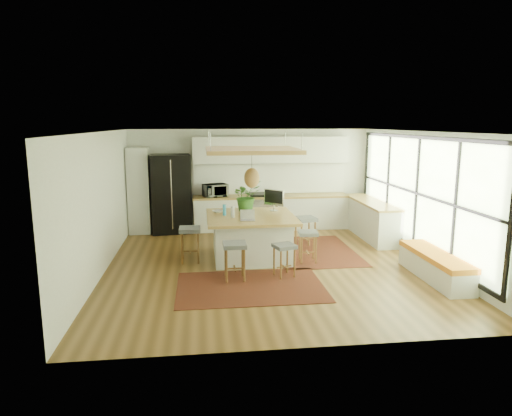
{
  "coord_description": "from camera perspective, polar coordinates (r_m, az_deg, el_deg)",
  "views": [
    {
      "loc": [
        -1.33,
        -8.82,
        2.87
      ],
      "look_at": [
        -0.2,
        0.5,
        1.1
      ],
      "focal_mm": 31.81,
      "sensor_mm": 36.0,
      "label": 1
    }
  ],
  "objects": [
    {
      "name": "range",
      "position": [
        12.34,
        0.81,
        -0.39
      ],
      "size": [
        0.76,
        0.62,
        1.0
      ],
      "primitive_type": null,
      "color": "#A5A5AA",
      "rests_on": "floor"
    },
    {
      "name": "backsplash",
      "position": [
        12.53,
        1.77,
        3.71
      ],
      "size": [
        4.2,
        0.02,
        0.8
      ],
      "primitive_type": "cube",
      "color": "white",
      "rests_on": "wall_back"
    },
    {
      "name": "ceiling",
      "position": [
        8.92,
        1.69,
        9.58
      ],
      "size": [
        7.0,
        7.0,
        0.0
      ],
      "primitive_type": "plane",
      "rotation": [
        3.14,
        0.0,
        0.0
      ],
      "color": "white",
      "rests_on": "ground"
    },
    {
      "name": "wall_right",
      "position": [
        10.05,
        20.29,
        1.31
      ],
      "size": [
        0.0,
        7.0,
        7.0
      ],
      "primitive_type": "plane",
      "rotation": [
        1.57,
        0.0,
        -1.57
      ],
      "color": "beige",
      "rests_on": "ground"
    },
    {
      "name": "island",
      "position": [
        9.72,
        -0.66,
        -3.64
      ],
      "size": [
        1.85,
        1.85,
        0.93
      ],
      "primitive_type": null,
      "color": "olive",
      "rests_on": "floor"
    },
    {
      "name": "fridge",
      "position": [
        12.16,
        -10.65,
        1.3
      ],
      "size": [
        1.11,
        0.91,
        2.06
      ],
      "primitive_type": null,
      "rotation": [
        0.0,
        0.0,
        0.11
      ],
      "color": "black",
      "rests_on": "floor"
    },
    {
      "name": "wall_left",
      "position": [
        9.15,
        -18.92,
        0.53
      ],
      "size": [
        0.0,
        7.0,
        7.0
      ],
      "primitive_type": "plane",
      "rotation": [
        1.57,
        0.0,
        1.57
      ],
      "color": "beige",
      "rests_on": "ground"
    },
    {
      "name": "back_counter_top",
      "position": [
        12.3,
        1.97,
        1.46
      ],
      "size": [
        4.24,
        0.64,
        0.05
      ],
      "primitive_type": "cube",
      "color": "olive",
      "rests_on": "back_counter_base"
    },
    {
      "name": "right_counter_base",
      "position": [
        11.88,
        14.27,
        -1.46
      ],
      "size": [
        0.6,
        2.5,
        0.88
      ],
      "primitive_type": "cube",
      "color": "beige",
      "rests_on": "floor"
    },
    {
      "name": "stool_near_left",
      "position": [
        8.41,
        -2.69,
        -6.74
      ],
      "size": [
        0.42,
        0.42,
        0.71
      ],
      "primitive_type": null,
      "rotation": [
        0.0,
        0.0,
        0.0
      ],
      "color": "#4F5358",
      "rests_on": "floor"
    },
    {
      "name": "stool_left_side",
      "position": [
        9.58,
        -8.27,
        -4.66
      ],
      "size": [
        0.44,
        0.44,
        0.74
      ],
      "primitive_type": null,
      "rotation": [
        0.0,
        0.0,
        -1.57
      ],
      "color": "#4F5358",
      "rests_on": "floor"
    },
    {
      "name": "wall_front",
      "position": [
        5.69,
        6.89,
        -4.92
      ],
      "size": [
        6.5,
        0.0,
        6.5
      ],
      "primitive_type": "plane",
      "rotation": [
        -1.57,
        0.0,
        0.0
      ],
      "color": "beige",
      "rests_on": "ground"
    },
    {
      "name": "wall_back",
      "position": [
        12.48,
        -0.75,
        3.69
      ],
      "size": [
        6.5,
        0.0,
        6.5
      ],
      "primitive_type": "plane",
      "rotation": [
        1.57,
        0.0,
        0.0
      ],
      "color": "beige",
      "rests_on": "ground"
    },
    {
      "name": "window_wall",
      "position": [
        10.03,
        20.16,
        1.59
      ],
      "size": [
        0.1,
        6.2,
        2.6
      ],
      "primitive_type": null,
      "color": "black",
      "rests_on": "wall_right"
    },
    {
      "name": "stool_right_front",
      "position": [
        9.53,
        6.53,
        -4.7
      ],
      "size": [
        0.42,
        0.42,
        0.66
      ],
      "primitive_type": null,
      "rotation": [
        0.0,
        0.0,
        1.49
      ],
      "color": "#4F5358",
      "rests_on": "floor"
    },
    {
      "name": "back_counter_base",
      "position": [
        12.38,
        1.95,
        -0.64
      ],
      "size": [
        4.2,
        0.6,
        0.88
      ],
      "primitive_type": "cube",
      "color": "beige",
      "rests_on": "floor"
    },
    {
      "name": "right_counter_top",
      "position": [
        11.79,
        14.37,
        0.73
      ],
      "size": [
        0.64,
        2.54,
        0.05
      ],
      "primitive_type": "cube",
      "color": "olive",
      "rests_on": "right_counter_base"
    },
    {
      "name": "island_plant",
      "position": [
        10.07,
        -1.22,
        1.14
      ],
      "size": [
        0.84,
        0.88,
        0.54
      ],
      "primitive_type": "imported",
      "rotation": [
        0.0,
        0.0,
        0.37
      ],
      "color": "#1E4C19",
      "rests_on": "island"
    },
    {
      "name": "floor",
      "position": [
        9.37,
        1.59,
        -7.17
      ],
      "size": [
        7.0,
        7.0,
        0.0
      ],
      "primitive_type": "plane",
      "color": "#4F3516",
      "rests_on": "ground"
    },
    {
      "name": "island_bottle_0",
      "position": [
        9.66,
        -3.98,
        -0.36
      ],
      "size": [
        0.07,
        0.07,
        0.19
      ],
      "primitive_type": "cylinder",
      "color": "#35A0D5",
      "rests_on": "island"
    },
    {
      "name": "rug_right",
      "position": [
        10.43,
        7.23,
        -5.36
      ],
      "size": [
        1.8,
        2.6,
        0.01
      ],
      "primitive_type": "cube",
      "color": "black",
      "rests_on": "floor"
    },
    {
      "name": "monitor",
      "position": [
        10.1,
        2.27,
        1.1
      ],
      "size": [
        0.51,
        0.5,
        0.49
      ],
      "primitive_type": null,
      "rotation": [
        0.0,
        0.0,
        -0.78
      ],
      "color": "#A5A5AA",
      "rests_on": "island"
    },
    {
      "name": "rug_near",
      "position": [
        8.17,
        -0.68,
        -9.86
      ],
      "size": [
        2.6,
        1.8,
        0.01
      ],
      "primitive_type": "cube",
      "color": "black",
      "rests_on": "floor"
    },
    {
      "name": "island_bottle_1",
      "position": [
        9.42,
        -2.98,
        -0.63
      ],
      "size": [
        0.07,
        0.07,
        0.19
      ],
      "primitive_type": "cylinder",
      "color": "silver",
      "rests_on": "island"
    },
    {
      "name": "pantry",
      "position": [
        12.23,
        -14.46,
        2.14
      ],
      "size": [
        0.55,
        0.6,
        2.25
      ],
      "primitive_type": "cube",
      "color": "beige",
      "rests_on": "floor"
    },
    {
      "name": "window_bench",
      "position": [
        9.12,
        21.58,
        -6.79
      ],
      "size": [
        0.52,
        2.0,
        0.5
      ],
      "primitive_type": null,
      "color": "beige",
      "rests_on": "floor"
    },
    {
      "name": "stool_near_right",
      "position": [
        8.6,
        3.57,
        -6.34
      ],
      "size": [
        0.47,
        0.47,
        0.63
      ],
      "primitive_type": null,
      "rotation": [
        0.0,
        0.0,
        0.3
      ],
      "color": "#4F5358",
      "rests_on": "floor"
    },
    {
      "name": "stool_right_back",
      "position": [
        10.53,
        6.21,
        -3.2
      ],
      "size": [
        0.51,
        0.51,
        0.74
      ],
      "primitive_type": null,
      "rotation": [
        0.0,
        0.0,
        1.76
      ],
      "color": "#4F5358",
      "rests_on": "floor"
    },
    {
      "name": "ceiling_panel",
      "position": [
        9.31,
        -0.54,
        5.63
      ],
      "size": [
        1.86,
        1.86,
        0.8
      ],
      "primitive_type": null,
      "color": "olive",
      "rests_on": "ceiling"
    },
    {
      "name": "island_bowl",
      "position": [
        9.95,
        -4.87,
        -0.44
      ],
      "size": [
        0.28,
        0.28,
        0.05
      ],
      "primitive_type": "imported",
      "rotation": [
        0.0,
        0.0,
        0.34
      ],
      "color": "silver",
      "rests_on": "island"
    },
    {
      "name": "upper_cabinets",
      "position": [
        12.3,
        1.9,
        7.32
      ],
      "size": [
        4.2,
        0.34,
        0.7
      ],
      "primitive_type": "cube",
      "color": "beige",
      "rests_on": "wall_back"
    },
    {
      "name": "microwave",
      "position": [
        12.13,
        -5.15,
        2.39
      ],
      "size": [
        0.69,
        0.53,
        0.41
      ],
      "primitive_type": "imported",
      "rotation": [
        0.0,
        0.0,
        0.36
      ],
      "color": "#A5A5AA",
      "rests_on": "back_counter_top"
    },
    {
      "name": "laptop",
      "position": [
        9.11,
        -1.06,
        -0.84
      ],
      "size": [
        0.31,
        0.33,
        0.22
      ],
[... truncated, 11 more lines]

